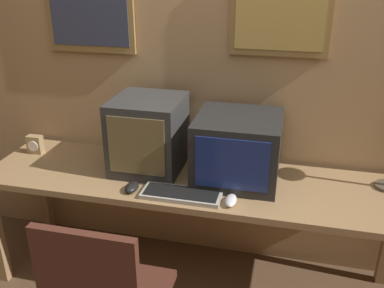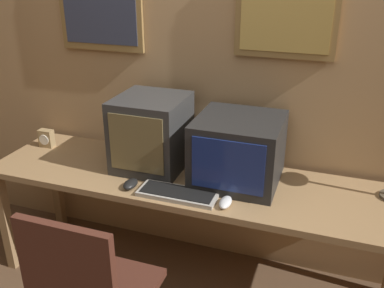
{
  "view_description": "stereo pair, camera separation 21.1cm",
  "coord_description": "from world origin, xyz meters",
  "px_view_note": "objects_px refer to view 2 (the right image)",
  "views": [
    {
      "loc": [
        0.48,
        -1.13,
        1.82
      ],
      "look_at": [
        0.0,
        0.88,
        0.91
      ],
      "focal_mm": 40.0,
      "sensor_mm": 36.0,
      "label": 1
    },
    {
      "loc": [
        0.69,
        -1.07,
        1.82
      ],
      "look_at": [
        0.0,
        0.88,
        0.91
      ],
      "focal_mm": 40.0,
      "sensor_mm": 36.0,
      "label": 2
    }
  ],
  "objects_px": {
    "mouse_near_keyboard": "(225,202)",
    "desk_clock": "(46,138)",
    "mouse_far_corner": "(130,184)",
    "monitor_right": "(238,150)",
    "keyboard_main": "(178,194)",
    "monitor_left": "(151,133)"
  },
  "relations": [
    {
      "from": "monitor_left",
      "to": "mouse_near_keyboard",
      "type": "height_order",
      "value": "monitor_left"
    },
    {
      "from": "keyboard_main",
      "to": "mouse_near_keyboard",
      "type": "xyz_separation_m",
      "value": [
        0.25,
        -0.01,
        0.01
      ]
    },
    {
      "from": "keyboard_main",
      "to": "mouse_far_corner",
      "type": "distance_m",
      "value": 0.27
    },
    {
      "from": "monitor_left",
      "to": "mouse_far_corner",
      "type": "xyz_separation_m",
      "value": [
        -0.0,
        -0.28,
        -0.19
      ]
    },
    {
      "from": "mouse_near_keyboard",
      "to": "keyboard_main",
      "type": "bearing_deg",
      "value": 177.93
    },
    {
      "from": "keyboard_main",
      "to": "mouse_near_keyboard",
      "type": "distance_m",
      "value": 0.25
    },
    {
      "from": "monitor_left",
      "to": "mouse_near_keyboard",
      "type": "xyz_separation_m",
      "value": [
        0.51,
        -0.28,
        -0.19
      ]
    },
    {
      "from": "keyboard_main",
      "to": "mouse_near_keyboard",
      "type": "relative_size",
      "value": 3.47
    },
    {
      "from": "monitor_left",
      "to": "mouse_near_keyboard",
      "type": "relative_size",
      "value": 3.54
    },
    {
      "from": "monitor_left",
      "to": "monitor_right",
      "type": "distance_m",
      "value": 0.5
    },
    {
      "from": "mouse_far_corner",
      "to": "desk_clock",
      "type": "xyz_separation_m",
      "value": [
        -0.75,
        0.3,
        0.04
      ]
    },
    {
      "from": "monitor_right",
      "to": "desk_clock",
      "type": "relative_size",
      "value": 3.98
    },
    {
      "from": "mouse_near_keyboard",
      "to": "desk_clock",
      "type": "relative_size",
      "value": 1.04
    },
    {
      "from": "monitor_right",
      "to": "keyboard_main",
      "type": "height_order",
      "value": "monitor_right"
    },
    {
      "from": "monitor_left",
      "to": "desk_clock",
      "type": "xyz_separation_m",
      "value": [
        -0.75,
        0.03,
        -0.15
      ]
    },
    {
      "from": "keyboard_main",
      "to": "desk_clock",
      "type": "relative_size",
      "value": 3.61
    },
    {
      "from": "monitor_right",
      "to": "mouse_far_corner",
      "type": "height_order",
      "value": "monitor_right"
    },
    {
      "from": "monitor_right",
      "to": "desk_clock",
      "type": "bearing_deg",
      "value": 178.65
    },
    {
      "from": "desk_clock",
      "to": "monitor_right",
      "type": "bearing_deg",
      "value": -1.35
    },
    {
      "from": "mouse_near_keyboard",
      "to": "desk_clock",
      "type": "height_order",
      "value": "desk_clock"
    },
    {
      "from": "monitor_right",
      "to": "mouse_far_corner",
      "type": "distance_m",
      "value": 0.6
    },
    {
      "from": "monitor_left",
      "to": "desk_clock",
      "type": "height_order",
      "value": "monitor_left"
    }
  ]
}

